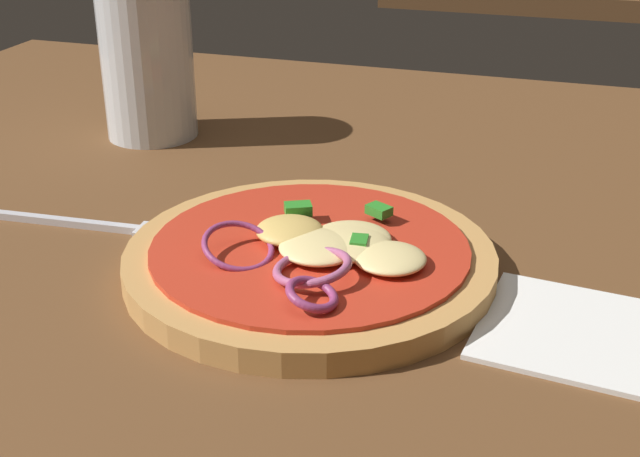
% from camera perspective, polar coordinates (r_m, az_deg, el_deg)
% --- Properties ---
extents(dining_table, '(1.12, 1.02, 0.03)m').
position_cam_1_polar(dining_table, '(0.50, 1.81, -6.47)').
color(dining_table, brown).
rests_on(dining_table, ground).
extents(pizza, '(0.22, 0.22, 0.03)m').
position_cam_1_polar(pizza, '(0.51, -0.53, -1.94)').
color(pizza, tan).
rests_on(pizza, dining_table).
extents(fork, '(0.19, 0.03, 0.01)m').
position_cam_1_polar(fork, '(0.59, -14.90, 0.22)').
color(fork, silver).
rests_on(fork, dining_table).
extents(beer_glass, '(0.08, 0.08, 0.13)m').
position_cam_1_polar(beer_glass, '(0.75, -11.45, 10.49)').
color(beer_glass, silver).
rests_on(beer_glass, dining_table).
extents(napkin, '(0.14, 0.11, 0.00)m').
position_cam_1_polar(napkin, '(0.48, 18.61, -6.91)').
color(napkin, white).
rests_on(napkin, dining_table).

